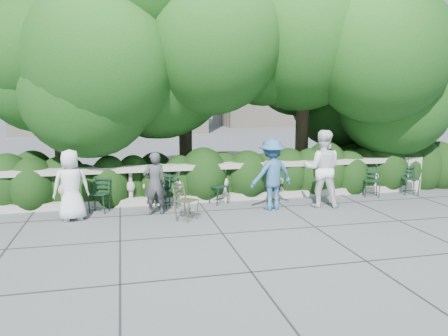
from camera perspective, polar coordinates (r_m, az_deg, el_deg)
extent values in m
plane|color=#4F5056|center=(9.87, 1.34, -6.65)|extent=(90.00, 90.00, 0.00)
cube|color=#9E998E|center=(11.54, -0.91, -3.84)|extent=(12.00, 0.32, 0.18)
cube|color=#9E998E|center=(11.38, -0.92, 0.28)|extent=(12.00, 0.36, 0.14)
cube|color=#9E998E|center=(13.87, 23.10, -0.64)|extent=(0.44, 0.44, 1.00)
cylinder|color=#3F3023|center=(12.76, -20.41, 2.80)|extent=(0.40, 0.40, 2.80)
ellipsoid|color=#10360E|center=(12.29, -21.28, 13.19)|extent=(5.28, 5.28, 3.96)
cylinder|color=#3F3023|center=(13.36, -5.06, 4.90)|extent=(0.40, 0.40, 3.40)
ellipsoid|color=#10360E|center=(12.93, -4.89, 16.93)|extent=(6.24, 6.24, 4.68)
cylinder|color=#3F3023|center=(13.66, 10.12, 4.05)|extent=(0.40, 0.40, 3.00)
ellipsoid|color=#10360E|center=(13.24, 11.23, 14.35)|extent=(5.52, 5.52, 4.14)
cylinder|color=#3F3023|center=(15.53, 19.60, 3.52)|extent=(0.40, 0.40, 2.60)
ellipsoid|color=#10360E|center=(15.15, 20.87, 11.29)|extent=(4.80, 4.80, 3.60)
imported|color=white|center=(10.16, -19.34, -2.12)|extent=(0.85, 0.64, 1.59)
imported|color=#393A3E|center=(10.21, -9.03, -1.99)|extent=(0.56, 0.39, 1.47)
imported|color=white|center=(11.05, 12.67, -0.08)|extent=(1.13, 1.01, 1.91)
imported|color=#2D5B89|center=(10.58, 6.25, -0.81)|extent=(1.24, 0.89, 1.73)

